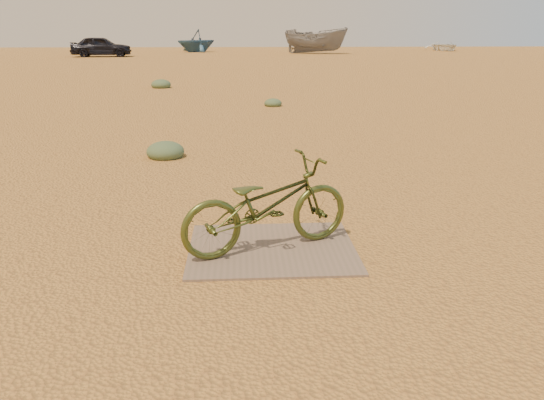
{
  "coord_description": "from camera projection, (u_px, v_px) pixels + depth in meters",
  "views": [
    {
      "loc": [
        -0.26,
        -4.77,
        2.08
      ],
      "look_at": [
        0.03,
        0.05,
        0.51
      ],
      "focal_mm": 35.0,
      "sensor_mm": 36.0,
      "label": 1
    }
  ],
  "objects": [
    {
      "name": "boat_mid_right",
      "position": [
        316.0,
        41.0,
        45.54
      ],
      "size": [
        5.96,
        4.2,
        2.16
      ],
      "primitive_type": "imported",
      "rotation": [
        0.0,
        0.0,
        1.15
      ],
      "color": "slate",
      "rests_on": "ground"
    },
    {
      "name": "bicycle",
      "position": [
        267.0,
        205.0,
        5.06
      ],
      "size": [
        1.82,
        1.2,
        0.9
      ],
      "primitive_type": "imported",
      "rotation": [
        0.0,
        0.0,
        1.95
      ],
      "color": "#404B1E",
      "rests_on": "plywood_board"
    },
    {
      "name": "boat_far_left",
      "position": [
        196.0,
        41.0,
        48.68
      ],
      "size": [
        5.08,
        4.97,
        2.03
      ],
      "primitive_type": "imported",
      "rotation": [
        0.0,
        0.0,
        -0.94
      ],
      "color": "#335A7A",
      "rests_on": "ground"
    },
    {
      "name": "kale_a",
      "position": [
        166.0,
        157.0,
        8.98
      ],
      "size": [
        0.63,
        0.63,
        0.35
      ],
      "primitive_type": "ellipsoid",
      "color": "#4F6344",
      "rests_on": "ground"
    },
    {
      "name": "car",
      "position": [
        101.0,
        46.0,
        40.55
      ],
      "size": [
        4.6,
        2.15,
        1.52
      ],
      "primitive_type": "imported",
      "rotation": [
        0.0,
        0.0,
        1.65
      ],
      "color": "black",
      "rests_on": "ground"
    },
    {
      "name": "boat_far_right",
      "position": [
        444.0,
        46.0,
        51.88
      ],
      "size": [
        3.46,
        4.64,
        0.92
      ],
      "primitive_type": "imported",
      "rotation": [
        0.0,
        0.0,
        -0.07
      ],
      "color": "white",
      "rests_on": "ground"
    },
    {
      "name": "plywood_board",
      "position": [
        272.0,
        248.0,
        5.23
      ],
      "size": [
        1.63,
        1.33,
        0.02
      ],
      "primitive_type": "cube",
      "color": "#705A4C",
      "rests_on": "ground"
    },
    {
      "name": "ground",
      "position": [
        270.0,
        251.0,
        5.18
      ],
      "size": [
        120.0,
        120.0,
        0.0
      ],
      "primitive_type": "plane",
      "color": "#BA833A",
      "rests_on": "ground"
    },
    {
      "name": "kale_b",
      "position": [
        273.0,
        106.0,
        14.89
      ],
      "size": [
        0.49,
        0.49,
        0.27
      ],
      "primitive_type": "ellipsoid",
      "color": "#4F6344",
      "rests_on": "ground"
    },
    {
      "name": "kale_c",
      "position": [
        161.0,
        88.0,
        19.47
      ],
      "size": [
        0.72,
        0.72,
        0.4
      ],
      "primitive_type": "ellipsoid",
      "color": "#4F6344",
      "rests_on": "ground"
    }
  ]
}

